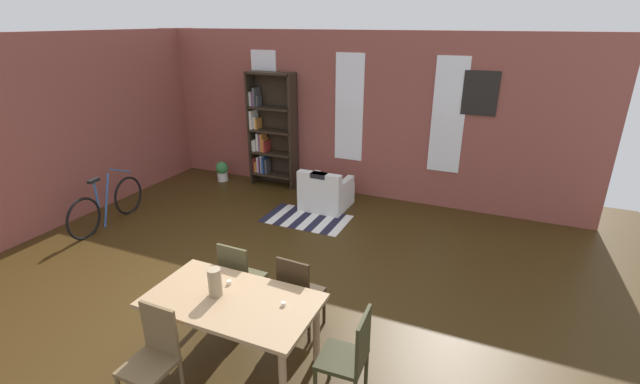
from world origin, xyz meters
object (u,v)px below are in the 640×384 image
at_px(dining_table, 232,307).
at_px(potted_plant_by_shelf, 222,171).
at_px(dining_chair_head_right, 350,355).
at_px(bicycle_second, 107,205).
at_px(bookshelf_tall, 269,132).
at_px(vase_on_table, 215,282).
at_px(dining_chair_far_left, 240,277).
at_px(dining_chair_far_right, 298,292).
at_px(armchair_white, 325,193).
at_px(dining_chair_near_left, 153,355).

distance_m(dining_table, potted_plant_by_shelf, 5.55).
distance_m(dining_chair_head_right, bicycle_second, 5.32).
height_order(dining_chair_head_right, bookshelf_tall, bookshelf_tall).
distance_m(vase_on_table, dining_chair_far_left, 0.80).
relative_size(dining_chair_far_right, armchair_white, 1.17).
height_order(vase_on_table, bookshelf_tall, bookshelf_tall).
bearing_deg(dining_chair_far_left, potted_plant_by_shelf, 127.99).
bearing_deg(potted_plant_by_shelf, dining_table, -53.30).
bearing_deg(vase_on_table, dining_table, 0.00).
height_order(dining_table, dining_chair_near_left, dining_chair_near_left).
height_order(vase_on_table, dining_chair_far_right, vase_on_table).
xyz_separation_m(dining_table, potted_plant_by_shelf, (-3.31, 4.44, -0.45)).
distance_m(dining_chair_head_right, bookshelf_tall, 5.83).
xyz_separation_m(armchair_white, bicycle_second, (-3.06, -2.10, 0.06)).
distance_m(dining_table, dining_chair_near_left, 0.79).
relative_size(dining_chair_far_right, potted_plant_by_shelf, 2.28).
distance_m(vase_on_table, bicycle_second, 4.10).
height_order(armchair_white, potted_plant_by_shelf, armchair_white).
distance_m(vase_on_table, dining_chair_head_right, 1.42).
bearing_deg(bookshelf_tall, dining_chair_far_right, -56.90).
distance_m(vase_on_table, bookshelf_tall, 5.12).
distance_m(dining_chair_near_left, armchair_white, 4.67).
xyz_separation_m(dining_chair_far_right, bookshelf_tall, (-2.61, 4.00, 0.60)).
distance_m(dining_chair_far_left, bicycle_second, 3.62).
relative_size(dining_chair_far_right, dining_chair_head_right, 1.00).
relative_size(dining_chair_near_left, bookshelf_tall, 0.41).
height_order(dining_chair_head_right, armchair_white, dining_chair_head_right).
bearing_deg(bookshelf_tall, dining_table, -64.37).
bearing_deg(dining_chair_head_right, bookshelf_tall, 126.32).
relative_size(dining_chair_far_right, dining_chair_near_left, 1.00).
bearing_deg(dining_table, dining_chair_far_right, 61.69).
relative_size(dining_table, dining_chair_far_right, 1.72).
xyz_separation_m(dining_chair_head_right, bicycle_second, (-4.97, 1.87, -0.17)).
relative_size(dining_chair_far_right, dining_chair_far_left, 1.00).
bearing_deg(dining_table, bicycle_second, 153.59).
distance_m(dining_table, vase_on_table, 0.29).
height_order(dining_chair_near_left, potted_plant_by_shelf, dining_chair_near_left).
bearing_deg(bicycle_second, vase_on_table, -27.52).
bearing_deg(dining_chair_far_left, dining_chair_head_right, -23.31).
height_order(dining_chair_near_left, dining_chair_head_right, same).
xyz_separation_m(vase_on_table, bookshelf_tall, (-2.07, 4.68, 0.21)).
distance_m(dining_chair_far_right, dining_chair_head_right, 1.07).
height_order(dining_table, dining_chair_head_right, dining_chair_head_right).
distance_m(dining_chair_far_right, bicycle_second, 4.32).
bearing_deg(dining_table, vase_on_table, 180.00).
bearing_deg(dining_chair_far_right, dining_chair_far_left, -179.99).
bearing_deg(dining_chair_head_right, vase_on_table, -179.87).
xyz_separation_m(dining_chair_near_left, dining_chair_far_left, (-0.00, 1.35, 0.00)).
xyz_separation_m(bookshelf_tall, armchair_white, (1.53, -0.70, -0.83)).
xyz_separation_m(dining_chair_far_right, dining_chair_head_right, (0.83, -0.67, 0.00)).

